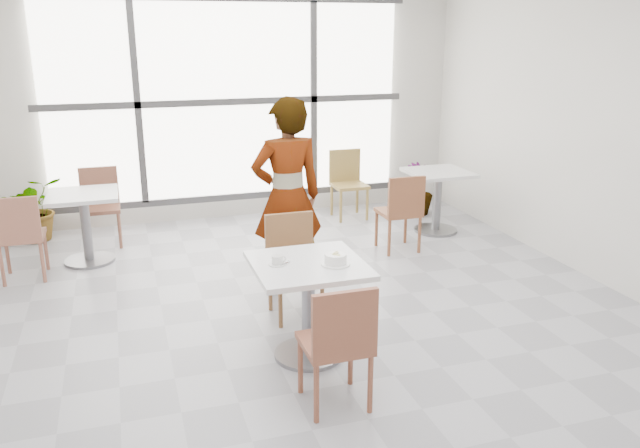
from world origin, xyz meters
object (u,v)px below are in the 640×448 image
object	(u,v)px
coffee_cup	(278,261)
plant_left	(36,208)
oatmeal_bowl	(336,259)
bg_chair_left_near	(19,232)
bg_table_right	(438,193)
bg_chair_right_near	(402,208)
bg_table_left	(85,218)
bg_chair_right_far	(347,179)
chair_near	(339,339)
bg_chair_left_far	(100,201)
plant_right	(418,189)
main_table	(308,292)
chair_far	(293,258)
person	(287,197)

from	to	relation	value
coffee_cup	plant_left	bearing A→B (deg)	119.12
oatmeal_bowl	bg_chair_left_near	world-z (taller)	bg_chair_left_near
bg_table_right	bg_chair_right_near	xyz separation A→B (m)	(-0.72, -0.55, 0.01)
bg_table_left	bg_chair_right_far	size ratio (longest dim) A/B	0.86
chair_near	plant_left	xyz separation A→B (m)	(-2.19, 4.34, -0.12)
bg_table_left	bg_table_right	distance (m)	4.01
bg_chair_right_near	chair_near	bearing A→B (deg)	58.07
bg_chair_left_far	plant_right	xyz separation A→B (m)	(3.98, -0.03, -0.16)
chair_near	bg_chair_right_far	bearing A→B (deg)	-110.77
bg_chair_right_near	oatmeal_bowl	bearing A→B (deg)	54.16
bg_chair_left_far	bg_table_left	bearing A→B (deg)	-103.45
bg_chair_right_near	bg_table_right	bearing A→B (deg)	-142.93
coffee_cup	bg_chair_right_near	world-z (taller)	bg_chair_right_near
oatmeal_bowl	bg_table_left	size ratio (longest dim) A/B	0.28
chair_near	bg_chair_right_near	world-z (taller)	same
chair_near	coffee_cup	world-z (taller)	chair_near
bg_chair_right_far	plant_right	size ratio (longest dim) A/B	1.28
coffee_cup	bg_chair_right_near	distance (m)	2.68
main_table	bg_chair_right_near	world-z (taller)	bg_chair_right_near
chair_far	plant_right	bearing A→B (deg)	45.64
bg_table_left	plant_right	world-z (taller)	bg_table_left
chair_near	bg_chair_left_near	world-z (taller)	same
chair_near	plant_left	world-z (taller)	chair_near
chair_near	bg_table_right	world-z (taller)	chair_near
bg_table_right	plant_right	size ratio (longest dim) A/B	1.10
bg_chair_left_near	plant_right	distance (m)	4.81
main_table	person	bearing A→B (deg)	81.72
person	bg_table_left	xyz separation A→B (m)	(-1.82, 1.37, -0.42)
main_table	bg_chair_left_far	size ratio (longest dim) A/B	0.92
person	bg_table_right	xyz separation A→B (m)	(2.18, 1.20, -0.42)
bg_chair_left_far	plant_right	size ratio (longest dim) A/B	1.28
plant_left	bg_chair_left_far	bearing A→B (deg)	-25.60
chair_near	bg_chair_left_far	size ratio (longest dim) A/B	1.00
chair_far	plant_left	xyz separation A→B (m)	(-2.31, 2.82, -0.12)
chair_far	bg_chair_left_far	bearing A→B (deg)	122.62
main_table	plant_left	distance (m)	4.23
bg_chair_left_near	oatmeal_bowl	bearing A→B (deg)	135.23
bg_chair_right_far	plant_left	distance (m)	3.78
main_table	coffee_cup	bearing A→B (deg)	172.40
oatmeal_bowl	coffee_cup	distance (m)	0.41
bg_table_left	bg_chair_right_far	distance (m)	3.29
bg_table_right	bg_chair_right_near	world-z (taller)	bg_chair_right_near
oatmeal_bowl	bg_chair_left_far	size ratio (longest dim) A/B	0.24
chair_near	bg_chair_left_far	bearing A→B (deg)	-69.81
oatmeal_bowl	coffee_cup	bearing A→B (deg)	162.33
plant_left	plant_right	size ratio (longest dim) A/B	1.13
person	bg_chair_left_far	size ratio (longest dim) A/B	2.08
bg_table_right	coffee_cup	bearing A→B (deg)	-136.50
oatmeal_bowl	bg_chair_right_near	size ratio (longest dim) A/B	0.24
main_table	coffee_cup	world-z (taller)	coffee_cup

